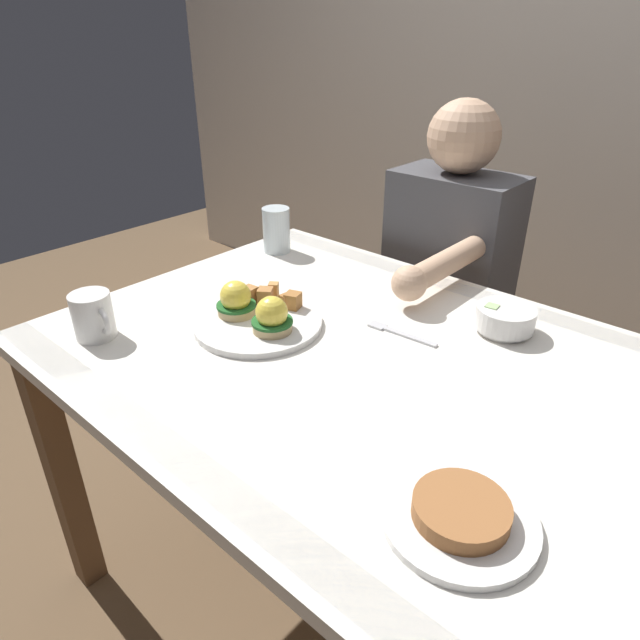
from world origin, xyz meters
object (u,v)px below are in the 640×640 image
at_px(dining_table, 351,397).
at_px(coffee_mug, 93,315).
at_px(eggs_benedict_plate, 257,315).
at_px(side_plate, 460,515).
at_px(fruit_bowl, 505,319).
at_px(diner_person, 443,280).
at_px(fork, 398,333).
at_px(water_glass_near, 276,233).

height_order(dining_table, coffee_mug, coffee_mug).
relative_size(eggs_benedict_plate, side_plate, 1.35).
bearing_deg(coffee_mug, eggs_benedict_plate, 49.92).
relative_size(fruit_bowl, diner_person, 0.11).
height_order(dining_table, fruit_bowl, fruit_bowl).
bearing_deg(side_plate, fork, 133.88).
distance_m(dining_table, fruit_bowl, 0.35).
bearing_deg(diner_person, coffee_mug, -107.35).
xyz_separation_m(coffee_mug, diner_person, (0.28, 0.90, -0.14)).
relative_size(eggs_benedict_plate, diner_person, 0.24).
xyz_separation_m(eggs_benedict_plate, diner_person, (0.07, 0.65, -0.12)).
distance_m(eggs_benedict_plate, fruit_bowl, 0.51).
relative_size(eggs_benedict_plate, fruit_bowl, 2.25).
bearing_deg(dining_table, eggs_benedict_plate, -166.67).
distance_m(fork, side_plate, 0.49).
xyz_separation_m(eggs_benedict_plate, water_glass_near, (-0.28, 0.33, 0.03)).
bearing_deg(dining_table, diner_person, 103.57).
relative_size(coffee_mug, side_plate, 0.56).
bearing_deg(eggs_benedict_plate, dining_table, 13.33).
distance_m(fruit_bowl, coffee_mug, 0.83).
distance_m(coffee_mug, side_plate, 0.79).
bearing_deg(fork, water_glass_near, 162.59).
bearing_deg(dining_table, water_glass_near, 150.57).
xyz_separation_m(coffee_mug, fork, (0.45, 0.42, -0.05)).
bearing_deg(side_plate, coffee_mug, -175.34).
height_order(fruit_bowl, side_plate, fruit_bowl).
xyz_separation_m(fruit_bowl, coffee_mug, (-0.61, -0.57, 0.02)).
bearing_deg(fruit_bowl, dining_table, -123.64).
xyz_separation_m(dining_table, side_plate, (0.36, -0.24, 0.12)).
bearing_deg(water_glass_near, diner_person, 42.07).
xyz_separation_m(fruit_bowl, diner_person, (-0.33, 0.33, -0.12)).
relative_size(eggs_benedict_plate, coffee_mug, 2.42).
bearing_deg(coffee_mug, dining_table, 35.13).
height_order(fruit_bowl, coffee_mug, coffee_mug).
relative_size(dining_table, fruit_bowl, 10.00).
bearing_deg(side_plate, diner_person, 121.28).
bearing_deg(fruit_bowl, eggs_benedict_plate, -140.95).
relative_size(eggs_benedict_plate, fork, 1.73).
xyz_separation_m(eggs_benedict_plate, side_plate, (0.58, -0.18, -0.01)).
bearing_deg(diner_person, fruit_bowl, -45.36).
xyz_separation_m(fruit_bowl, fork, (-0.16, -0.15, -0.03)).
height_order(fork, water_glass_near, water_glass_near).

